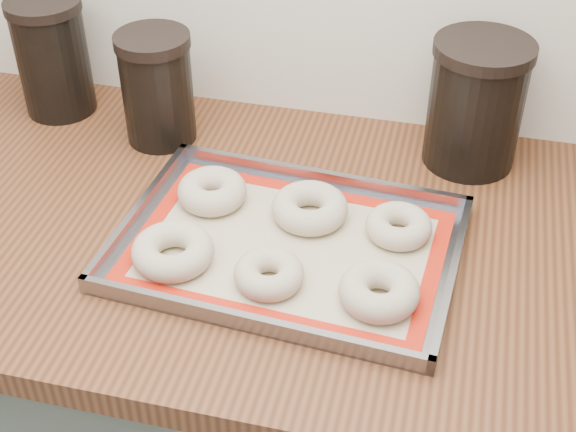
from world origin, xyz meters
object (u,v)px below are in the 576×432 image
(bagel_back_left, at_px, (212,191))
(bagel_back_mid, at_px, (310,208))
(canister_right, at_px, (476,104))
(canister_mid, at_px, (157,88))
(bagel_front_mid, at_px, (269,274))
(bagel_back_right, at_px, (399,226))
(canister_left, at_px, (53,56))
(bagel_front_left, at_px, (173,251))
(baking_tray, at_px, (288,246))
(bagel_front_right, at_px, (379,291))

(bagel_back_left, relative_size, bagel_back_mid, 0.93)
(bagel_back_left, xyz_separation_m, canister_right, (0.36, 0.21, 0.08))
(canister_mid, bearing_deg, canister_right, 5.95)
(bagel_front_mid, height_order, bagel_back_right, same)
(bagel_back_left, xyz_separation_m, canister_mid, (-0.14, 0.16, 0.07))
(canister_right, bearing_deg, bagel_front_mid, -122.87)
(canister_left, height_order, canister_mid, canister_left)
(bagel_front_left, xyz_separation_m, canister_mid, (-0.13, 0.30, 0.07))
(bagel_front_left, bearing_deg, baking_tray, 24.29)
(canister_left, xyz_separation_m, canister_mid, (0.20, -0.05, -0.01))
(bagel_back_mid, xyz_separation_m, bagel_back_right, (0.13, -0.01, -0.00))
(bagel_front_mid, distance_m, bagel_back_right, 0.20)
(bagel_front_left, xyz_separation_m, bagel_back_mid, (0.16, 0.14, 0.00))
(bagel_front_mid, relative_size, bagel_back_mid, 0.84)
(bagel_back_mid, bearing_deg, bagel_front_mid, -98.47)
(bagel_front_right, distance_m, bagel_back_right, 0.14)
(bagel_back_mid, bearing_deg, bagel_back_right, -3.92)
(canister_left, height_order, canister_right, canister_right)
(canister_left, xyz_separation_m, canister_right, (0.70, 0.01, 0.00))
(baking_tray, xyz_separation_m, bagel_front_right, (0.14, -0.08, 0.02))
(canister_mid, bearing_deg, bagel_back_left, -48.65)
(canister_mid, xyz_separation_m, canister_right, (0.50, 0.05, 0.01))
(bagel_back_left, distance_m, canister_right, 0.42)
(bagel_front_mid, bearing_deg, bagel_front_right, -0.26)
(bagel_front_left, distance_m, canister_left, 0.48)
(baking_tray, relative_size, bagel_back_left, 4.73)
(bagel_back_right, height_order, canister_left, canister_left)
(baking_tray, distance_m, bagel_back_right, 0.16)
(bagel_front_left, xyz_separation_m, canister_left, (-0.33, 0.34, 0.08))
(bagel_back_left, height_order, canister_mid, canister_mid)
(canister_left, bearing_deg, bagel_front_mid, -37.16)
(bagel_front_mid, bearing_deg, bagel_back_right, 42.49)
(bagel_front_right, height_order, canister_mid, canister_mid)
(bagel_back_mid, xyz_separation_m, canister_right, (0.21, 0.21, 0.08))
(bagel_back_left, bearing_deg, bagel_front_left, -94.11)
(canister_mid, bearing_deg, bagel_back_right, -22.33)
(bagel_front_left, height_order, bagel_front_right, same)
(bagel_back_mid, bearing_deg, bagel_front_right, -50.39)
(bagel_front_right, relative_size, canister_right, 0.51)
(canister_left, bearing_deg, bagel_back_mid, -22.98)
(baking_tray, relative_size, bagel_front_mid, 5.26)
(bagel_back_right, xyz_separation_m, canister_mid, (-0.41, 0.17, 0.07))
(bagel_front_right, distance_m, canister_left, 0.71)
(canister_mid, bearing_deg, baking_tray, -40.57)
(baking_tray, distance_m, bagel_back_left, 0.15)
(bagel_front_mid, relative_size, bagel_back_right, 0.99)
(bagel_front_right, bearing_deg, canister_right, 76.16)
(bagel_front_left, relative_size, bagel_front_right, 1.08)
(baking_tray, relative_size, bagel_front_right, 4.67)
(bagel_front_right, bearing_deg, canister_mid, 142.87)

